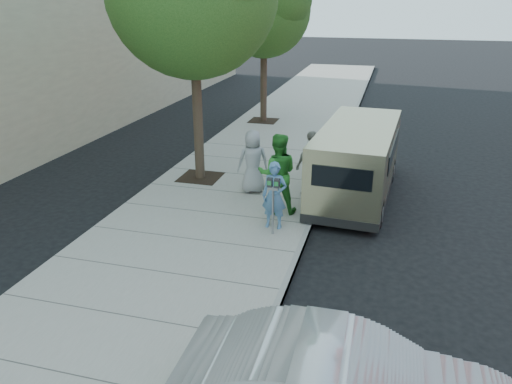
% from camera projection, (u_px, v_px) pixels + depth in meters
% --- Properties ---
extents(ground, '(120.00, 120.00, 0.00)m').
position_uv_depth(ground, '(252.00, 223.00, 12.41)').
color(ground, black).
rests_on(ground, ground).
extents(sidewalk, '(5.00, 60.00, 0.15)m').
position_uv_depth(sidewalk, '(214.00, 216.00, 12.63)').
color(sidewalk, gray).
rests_on(sidewalk, ground).
extents(curb_face, '(0.12, 60.00, 0.16)m').
position_uv_depth(curb_face, '(309.00, 226.00, 12.03)').
color(curb_face, gray).
rests_on(curb_face, ground).
extents(tree_far, '(3.92, 3.80, 6.49)m').
position_uv_depth(tree_far, '(265.00, 6.00, 20.15)').
color(tree_far, black).
rests_on(tree_far, sidewalk).
extents(parking_meter, '(0.29, 0.11, 1.36)m').
position_uv_depth(parking_meter, '(273.00, 194.00, 11.13)').
color(parking_meter, gray).
rests_on(parking_meter, sidewalk).
extents(van, '(2.16, 5.57, 2.03)m').
position_uv_depth(van, '(357.00, 160.00, 13.66)').
color(van, tan).
rests_on(van, ground).
extents(person_officer, '(0.59, 0.39, 1.60)m').
position_uv_depth(person_officer, '(274.00, 196.00, 11.54)').
color(person_officer, '#4F7DA9').
rests_on(person_officer, sidewalk).
extents(person_green_shirt, '(1.12, 0.95, 2.03)m').
position_uv_depth(person_green_shirt, '(278.00, 174.00, 12.31)').
color(person_green_shirt, '#2B7F29').
rests_on(person_green_shirt, sidewalk).
extents(person_gray_shirt, '(1.02, 0.88, 1.76)m').
position_uv_depth(person_gray_shirt, '(253.00, 162.00, 13.66)').
color(person_gray_shirt, '#9A999C').
rests_on(person_gray_shirt, sidewalk).
extents(person_striped_polo, '(1.02, 1.10, 1.81)m').
position_uv_depth(person_striped_polo, '(312.00, 164.00, 13.38)').
color(person_striped_polo, gray).
rests_on(person_striped_polo, sidewalk).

